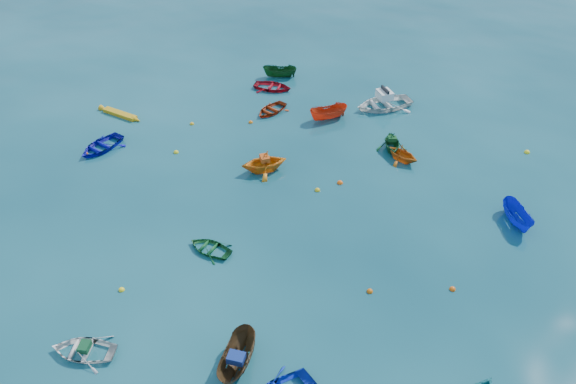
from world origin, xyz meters
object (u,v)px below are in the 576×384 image
Objects in this scene: dinghy_blue_sw at (102,149)px; dinghy_white_near at (85,353)px; motorboat_white at (383,107)px; kayak_yellow at (120,116)px.

dinghy_white_near is at bearing -43.56° from dinghy_blue_sw.
motorboat_white is at bearing 50.37° from dinghy_blue_sw.
dinghy_white_near is 28.17m from motorboat_white.
dinghy_blue_sw is 17.23m from dinghy_white_near.
dinghy_blue_sw is at bearing -93.08° from motorboat_white.
dinghy_blue_sw is 0.91× the size of kayak_yellow.
dinghy_blue_sw is at bearing -152.71° from kayak_yellow.
motorboat_white reaches higher than dinghy_white_near.
dinghy_blue_sw is at bearing -161.25° from dinghy_white_near.
kayak_yellow is at bearing -105.48° from motorboat_white.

